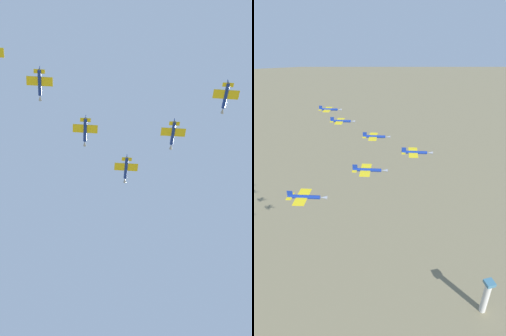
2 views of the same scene
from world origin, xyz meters
TOP-DOWN VIEW (x-y plane):
  - jet_lead at (14.93, 6.00)m, footprint 10.26×7.83m
  - jet_port_inner at (24.37, -10.76)m, footprint 10.26×7.83m
  - jet_starboard_inner at (32.48, 13.86)m, footprint 10.26×7.83m
  - jet_port_outer at (34.37, -27.71)m, footprint 10.26×7.83m
  - jet_starboard_outer at (50.61, 21.53)m, footprint 10.26×7.83m

SIDE VIEW (x-z plane):
  - jet_starboard_outer at x=50.61m, z-range 138.92..141.06m
  - jet_port_inner at x=24.37m, z-range 139.20..141.34m
  - jet_lead at x=14.93m, z-range 139.53..141.67m
  - jet_starboard_inner at x=32.48m, z-range 139.86..142.00m
  - jet_port_outer at x=34.37m, z-range 140.14..142.28m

